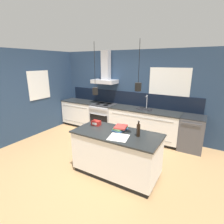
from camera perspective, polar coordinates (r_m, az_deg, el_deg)
name	(u,v)px	position (r m, az deg, el deg)	size (l,w,h in m)	color
ground_plane	(92,158)	(4.43, -6.64, -14.54)	(16.00, 16.00, 0.00)	#A87F51
wall_back	(127,91)	(5.63, 4.93, 6.85)	(5.60, 2.40, 2.60)	navy
wall_left	(43,92)	(6.12, -21.62, 6.05)	(0.08, 3.80, 2.60)	navy
counter_run_left	(81,113)	(6.48, -10.19, -0.22)	(1.26, 0.64, 0.91)	black
counter_run_sink	(144,124)	(5.30, 10.28, -3.90)	(2.08, 0.64, 1.32)	black
oven_range	(104,117)	(5.90, -2.75, -1.67)	(0.77, 0.66, 0.91)	#B5B5BA
dishwasher	(192,133)	(5.05, 24.59, -6.27)	(0.59, 0.65, 0.91)	#4C4C51
kitchen_island	(117,153)	(3.64, 1.49, -13.34)	(1.73, 0.83, 0.91)	black
bottle_on_island	(138,130)	(3.27, 8.60, -5.84)	(0.07, 0.07, 0.30)	black
book_stack	(120,128)	(3.56, 2.78, -5.27)	(0.28, 0.35, 0.09)	#335684
red_supply_box	(96,123)	(3.84, -5.20, -3.58)	(0.19, 0.13, 0.10)	red
paper_pile	(118,137)	(3.24, 2.12, -8.26)	(0.42, 0.42, 0.01)	silver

